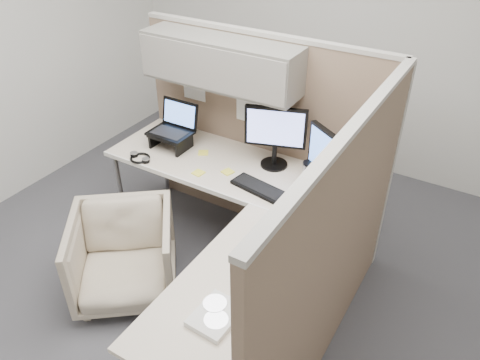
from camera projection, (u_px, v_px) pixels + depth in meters
The scene contains 19 objects.
ground at pixel (211, 289), 3.42m from camera, with size 4.50×4.50×0.00m, color #414147.
partition_back at pixel (244, 103), 3.49m from camera, with size 2.00×0.36×1.63m.
partition_right at pixel (337, 255), 2.53m from camera, with size 0.07×2.03×1.63m.
desk at pixel (234, 211), 3.07m from camera, with size 2.00×1.98×0.73m.
office_chair at pixel (123, 252), 3.23m from camera, with size 0.68×0.64×0.70m, color beige.
monitor_left at pixel (275, 132), 3.30m from camera, with size 0.43×0.20×0.47m.
monitor_right at pixel (330, 161), 2.98m from camera, with size 0.39×0.27×0.47m.
laptop_station at pixel (173, 131), 3.63m from camera, with size 0.33×0.28×0.34m.
keyboard at pixel (261, 189), 3.18m from camera, with size 0.44×0.15×0.02m, color black.
mouse at pixel (290, 208), 2.99m from camera, with size 0.11×0.07×0.04m, color black.
travel_mug at pixel (308, 174), 3.20m from camera, with size 0.08×0.08×0.18m.
soda_can_green at pixel (321, 207), 2.93m from camera, with size 0.07×0.07×0.12m, color silver.
soda_can_silver at pixel (315, 188), 3.11m from camera, with size 0.07×0.07×0.12m, color #1E3FA5.
sticky_note_c at pixel (203, 153), 3.60m from camera, with size 0.08×0.08×0.01m, color yellow.
sticky_note_a at pixel (198, 173), 3.36m from camera, with size 0.08×0.08×0.01m, color yellow.
sticky_note_d at pixel (228, 172), 3.37m from camera, with size 0.08×0.08×0.01m, color yellow.
headphones at pixel (140, 158), 3.52m from camera, with size 0.19×0.17×0.03m.
paper_stack at pixel (216, 315), 2.28m from camera, with size 0.21×0.26×0.03m.
desk_clock at pixel (271, 267), 2.52m from camera, with size 0.07×0.08×0.08m.
Camera 1 is at (1.42, -1.94, 2.56)m, focal length 35.00 mm.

